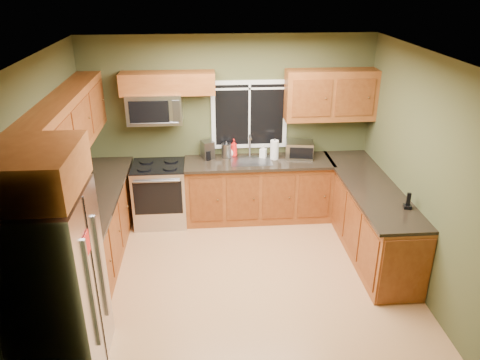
{
  "coord_description": "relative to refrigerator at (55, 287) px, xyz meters",
  "views": [
    {
      "loc": [
        -0.35,
        -4.84,
        3.49
      ],
      "look_at": [
        0.05,
        0.35,
        1.15
      ],
      "focal_mm": 35.0,
      "sensor_mm": 36.0,
      "label": 1
    }
  ],
  "objects": [
    {
      "name": "countertop_back",
      "position": [
        2.15,
        2.78,
        0.02
      ],
      "size": [
        2.17,
        0.65,
        0.04
      ],
      "primitive_type": "cube",
      "color": "black",
      "rests_on": "base_cabinets_back"
    },
    {
      "name": "cordless_phone",
      "position": [
        3.72,
        1.16,
        0.1
      ],
      "size": [
        0.1,
        0.1,
        0.2
      ],
      "color": "black",
      "rests_on": "countertop_peninsula"
    },
    {
      "name": "range",
      "position": [
        0.69,
        2.77,
        -0.43
      ],
      "size": [
        0.76,
        0.69,
        0.94
      ],
      "color": "#B7B7BC",
      "rests_on": "ground"
    },
    {
      "name": "base_cabinets_back",
      "position": [
        2.15,
        2.8,
        -0.45
      ],
      "size": [
        2.17,
        0.6,
        0.9
      ],
      "primitive_type": "cube",
      "color": "brown",
      "rests_on": "ground"
    },
    {
      "name": "back_wall",
      "position": [
        1.74,
        3.1,
        0.45
      ],
      "size": [
        4.2,
        0.0,
        4.2
      ],
      "primitive_type": "plane",
      "rotation": [
        1.57,
        0.0,
        0.0
      ],
      "color": "#424627",
      "rests_on": "ground"
    },
    {
      "name": "upper_cabinets_left",
      "position": [
        -0.2,
        1.78,
        0.96
      ],
      "size": [
        0.33,
        2.65,
        0.72
      ],
      "primitive_type": "cube",
      "color": "brown",
      "rests_on": "left_wall"
    },
    {
      "name": "upper_cabinets_back_right",
      "position": [
        3.19,
        2.94,
        0.96
      ],
      "size": [
        1.3,
        0.33,
        0.72
      ],
      "primitive_type": "cube",
      "color": "brown",
      "rests_on": "back_wall"
    },
    {
      "name": "refrigerator",
      "position": [
        0.0,
        0.0,
        0.0
      ],
      "size": [
        0.74,
        0.9,
        1.8
      ],
      "color": "#B7B7BC",
      "rests_on": "ground"
    },
    {
      "name": "upper_cabinets_back_left",
      "position": [
        0.89,
        2.94,
        1.17
      ],
      "size": [
        1.3,
        0.33,
        0.3
      ],
      "primitive_type": "cube",
      "color": "brown",
      "rests_on": "back_wall"
    },
    {
      "name": "floor",
      "position": [
        1.74,
        1.3,
        -0.9
      ],
      "size": [
        4.2,
        4.2,
        0.0
      ],
      "primitive_type": "plane",
      "color": "#B57E4F",
      "rests_on": "ground"
    },
    {
      "name": "coffee_maker",
      "position": [
        1.41,
        2.94,
        0.16
      ],
      "size": [
        0.22,
        0.25,
        0.27
      ],
      "color": "slate",
      "rests_on": "countertop_back"
    },
    {
      "name": "microwave",
      "position": [
        0.69,
        2.91,
        0.83
      ],
      "size": [
        0.76,
        0.41,
        0.42
      ],
      "color": "#B7B7BC",
      "rests_on": "back_wall"
    },
    {
      "name": "countertop_peninsula",
      "position": [
        3.51,
        1.85,
        0.02
      ],
      "size": [
        0.65,
        2.5,
        0.04
      ],
      "primitive_type": "cube",
      "color": "black",
      "rests_on": "base_cabinets_peninsula"
    },
    {
      "name": "ceiling",
      "position": [
        1.74,
        1.3,
        1.8
      ],
      "size": [
        4.2,
        4.2,
        0.0
      ],
      "primitive_type": "plane",
      "rotation": [
        3.14,
        0.0,
        0.0
      ],
      "color": "white",
      "rests_on": "back_wall"
    },
    {
      "name": "upper_cabinet_over_fridge",
      "position": [
        -0.0,
        0.0,
        1.13
      ],
      "size": [
        0.72,
        0.9,
        0.38
      ],
      "primitive_type": "cube",
      "color": "brown",
      "rests_on": "left_wall"
    },
    {
      "name": "toaster_oven",
      "position": [
        2.76,
        2.87,
        0.16
      ],
      "size": [
        0.44,
        0.36,
        0.25
      ],
      "color": "#B7B7BC",
      "rests_on": "countertop_back"
    },
    {
      "name": "sink",
      "position": [
        2.04,
        2.79,
        0.05
      ],
      "size": [
        0.6,
        0.42,
        0.36
      ],
      "color": "slate",
      "rests_on": "countertop_back"
    },
    {
      "name": "window",
      "position": [
        2.04,
        3.08,
        0.65
      ],
      "size": [
        1.12,
        0.03,
        1.02
      ],
      "color": "white",
      "rests_on": "back_wall"
    },
    {
      "name": "front_wall",
      "position": [
        1.74,
        -0.5,
        0.45
      ],
      "size": [
        4.2,
        0.0,
        4.2
      ],
      "primitive_type": "plane",
      "rotation": [
        -1.57,
        0.0,
        0.0
      ],
      "color": "#424627",
      "rests_on": "ground"
    },
    {
      "name": "paper_towel_roll",
      "position": [
        2.39,
        2.84,
        0.18
      ],
      "size": [
        0.15,
        0.15,
        0.31
      ],
      "color": "white",
      "rests_on": "countertop_back"
    },
    {
      "name": "soap_bottle_b",
      "position": [
        2.23,
        2.91,
        0.14
      ],
      "size": [
        0.12,
        0.12,
        0.2
      ],
      "primitive_type": "imported",
      "rotation": [
        0.0,
        0.0,
        -0.41
      ],
      "color": "white",
      "rests_on": "countertop_back"
    },
    {
      "name": "kettle",
      "position": [
        1.69,
        2.95,
        0.16
      ],
      "size": [
        0.19,
        0.19,
        0.27
      ],
      "color": "#B7B7BC",
      "rests_on": "countertop_back"
    },
    {
      "name": "right_wall",
      "position": [
        3.84,
        1.3,
        0.45
      ],
      "size": [
        0.0,
        3.6,
        3.6
      ],
      "primitive_type": "plane",
      "rotation": [
        1.57,
        0.0,
        -1.57
      ],
      "color": "#424627",
      "rests_on": "ground"
    },
    {
      "name": "countertop_left",
      "position": [
        -0.04,
        1.78,
        0.02
      ],
      "size": [
        0.65,
        2.65,
        0.04
      ],
      "primitive_type": "cube",
      "color": "black",
      "rests_on": "base_cabinets_left"
    },
    {
      "name": "base_cabinets_left",
      "position": [
        -0.06,
        1.78,
        -0.45
      ],
      "size": [
        0.6,
        2.65,
        0.9
      ],
      "primitive_type": "cube",
      "color": "brown",
      "rests_on": "ground"
    },
    {
      "name": "left_wall",
      "position": [
        -0.36,
        1.3,
        0.45
      ],
      "size": [
        0.0,
        3.6,
        3.6
      ],
      "primitive_type": "plane",
      "rotation": [
        1.57,
        0.0,
        1.57
      ],
      "color": "#424627",
      "rests_on": "ground"
    },
    {
      "name": "soap_bottle_c",
      "position": [
        1.74,
        3.0,
        0.13
      ],
      "size": [
        0.17,
        0.17,
        0.18
      ],
      "primitive_type": "imported",
      "rotation": [
        0.0,
        0.0,
        0.23
      ],
      "color": "white",
      "rests_on": "countertop_back"
    },
    {
      "name": "base_cabinets_peninsula",
      "position": [
        3.54,
        1.84,
        -0.45
      ],
      "size": [
        0.6,
        2.52,
        0.9
      ],
      "color": "brown",
      "rests_on": "ground"
    },
    {
      "name": "soap_bottle_a",
      "position": [
        1.8,
        3.0,
        0.17
      ],
      "size": [
        0.11,
        0.11,
        0.27
      ],
      "primitive_type": "imported",
      "rotation": [
        0.0,
        0.0,
        0.1
      ],
      "color": "red",
      "rests_on": "countertop_back"
    }
  ]
}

